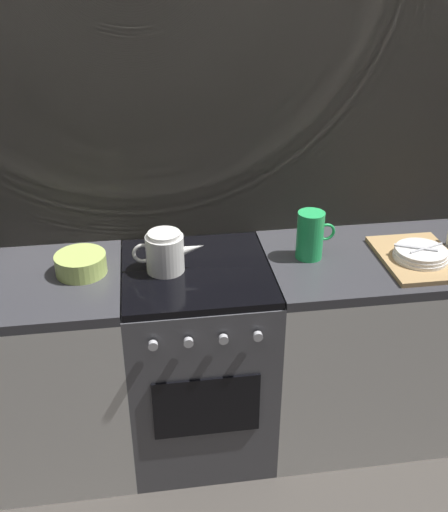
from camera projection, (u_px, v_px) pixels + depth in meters
name	position (u px, v px, depth m)	size (l,w,h in m)	color
ground_plane	(200.00, 434.00, 2.82)	(8.00, 8.00, 0.00)	#47423D
back_wall	(187.00, 170.00, 2.52)	(3.60, 0.05, 2.40)	#A39989
stove_unit	(199.00, 359.00, 2.60)	(0.60, 0.63, 0.90)	#4C4C51
counter_right	(396.00, 341.00, 2.72)	(1.20, 0.60, 0.90)	silver
kettle	(165.00, 252.00, 2.34)	(0.28, 0.15, 0.17)	white
mixing_bowl	(81.00, 264.00, 2.34)	(0.20, 0.20, 0.08)	#B7D166
pitcher	(310.00, 235.00, 2.43)	(0.16, 0.11, 0.20)	green
dish_pile	(419.00, 256.00, 2.43)	(0.30, 0.40, 0.07)	tan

